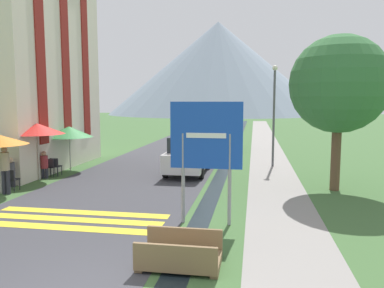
% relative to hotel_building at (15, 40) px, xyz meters
% --- Properties ---
extents(ground_plane, '(160.00, 160.00, 0.00)m').
position_rel_hotel_building_xyz_m(ground_plane, '(9.39, 8.00, -6.56)').
color(ground_plane, '#3D6033').
extents(road, '(6.40, 60.00, 0.01)m').
position_rel_hotel_building_xyz_m(road, '(6.89, 18.00, -6.56)').
color(road, '#38383D').
rests_on(road, ground_plane).
extents(footpath, '(2.20, 60.00, 0.01)m').
position_rel_hotel_building_xyz_m(footpath, '(12.99, 18.00, -6.56)').
color(footpath, gray).
rests_on(footpath, ground_plane).
extents(drainage_channel, '(0.60, 60.00, 0.00)m').
position_rel_hotel_building_xyz_m(drainage_channel, '(10.59, 18.00, -6.56)').
color(drainage_channel, black).
rests_on(drainage_channel, ground_plane).
extents(crosswalk_marking, '(5.44, 1.84, 0.01)m').
position_rel_hotel_building_xyz_m(crosswalk_marking, '(6.89, -7.81, -6.55)').
color(crosswalk_marking, yellow).
rests_on(crosswalk_marking, ground_plane).
extents(mountain_distant, '(57.82, 57.82, 24.26)m').
position_rel_hotel_building_xyz_m(mountain_distant, '(2.25, 83.36, 5.57)').
color(mountain_distant, gray).
rests_on(mountain_distant, ground_plane).
extents(hotel_building, '(5.91, 8.62, 12.23)m').
position_rel_hotel_building_xyz_m(hotel_building, '(0.00, 0.00, 0.00)').
color(hotel_building, beige).
rests_on(hotel_building, ground_plane).
extents(road_sign, '(2.01, 0.11, 3.44)m').
position_rel_hotel_building_xyz_m(road_sign, '(10.78, -7.52, -4.31)').
color(road_sign, gray).
rests_on(road_sign, ground_plane).
extents(footbridge, '(1.70, 1.10, 0.65)m').
position_rel_hotel_building_xyz_m(footbridge, '(10.59, -10.31, -6.33)').
color(footbridge, brown).
rests_on(footbridge, ground_plane).
extents(parked_car_near, '(1.82, 4.28, 1.82)m').
position_rel_hotel_building_xyz_m(parked_car_near, '(8.99, -0.26, -5.65)').
color(parked_car_near, silver).
rests_on(parked_car_near, ground_plane).
extents(parked_car_far, '(1.71, 3.97, 1.82)m').
position_rel_hotel_building_xyz_m(parked_car_far, '(9.11, 8.73, -5.65)').
color(parked_car_far, '#28663D').
rests_on(parked_car_far, ground_plane).
extents(cafe_chair_far_left, '(0.40, 0.40, 0.85)m').
position_rel_hotel_building_xyz_m(cafe_chair_far_left, '(2.94, -2.14, -6.05)').
color(cafe_chair_far_left, '#232328').
rests_on(cafe_chair_far_left, ground_plane).
extents(cafe_chair_far_right, '(0.40, 0.40, 0.85)m').
position_rel_hotel_building_xyz_m(cafe_chair_far_right, '(3.06, -1.99, -6.05)').
color(cafe_chair_far_right, '#232328').
rests_on(cafe_chair_far_right, ground_plane).
extents(cafe_chair_near_right, '(0.40, 0.40, 0.85)m').
position_rel_hotel_building_xyz_m(cafe_chair_near_right, '(2.92, -4.96, -6.05)').
color(cafe_chair_near_right, '#232328').
rests_on(cafe_chair_near_right, ground_plane).
extents(cafe_umbrella_middle_red, '(2.31, 2.31, 2.49)m').
position_rel_hotel_building_xyz_m(cafe_umbrella_middle_red, '(2.77, -2.81, -4.30)').
color(cafe_umbrella_middle_red, '#B7B2A8').
rests_on(cafe_umbrella_middle_red, ground_plane).
extents(cafe_umbrella_rear_green, '(2.27, 2.27, 2.21)m').
position_rel_hotel_building_xyz_m(cafe_umbrella_rear_green, '(3.04, -0.50, -4.62)').
color(cafe_umbrella_rear_green, '#B7B2A8').
rests_on(cafe_umbrella_rear_green, ground_plane).
extents(person_standing_terrace, '(0.32, 0.32, 1.79)m').
position_rel_hotel_building_xyz_m(person_standing_terrace, '(3.03, -5.41, -5.52)').
color(person_standing_terrace, '#282833').
rests_on(person_standing_terrace, ground_plane).
extents(person_seated_far, '(0.32, 0.32, 1.20)m').
position_rel_hotel_building_xyz_m(person_seated_far, '(2.44, -4.29, -5.89)').
color(person_seated_far, '#282833').
rests_on(person_seated_far, ground_plane).
extents(person_seated_near, '(0.32, 0.32, 1.24)m').
position_rel_hotel_building_xyz_m(person_seated_near, '(2.85, -2.53, -5.88)').
color(person_seated_near, '#282833').
rests_on(person_seated_near, ground_plane).
extents(streetlamp, '(0.28, 0.28, 5.30)m').
position_rel_hotel_building_xyz_m(streetlamp, '(13.09, 2.42, -3.42)').
color(streetlamp, '#515156').
rests_on(streetlamp, ground_plane).
extents(tree_by_path, '(3.70, 3.70, 5.94)m').
position_rel_hotel_building_xyz_m(tree_by_path, '(15.22, -2.71, -2.49)').
color(tree_by_path, brown).
rests_on(tree_by_path, ground_plane).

